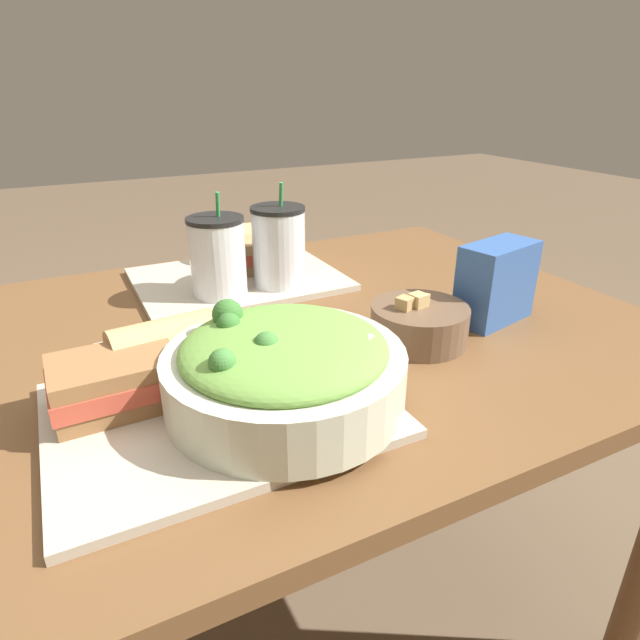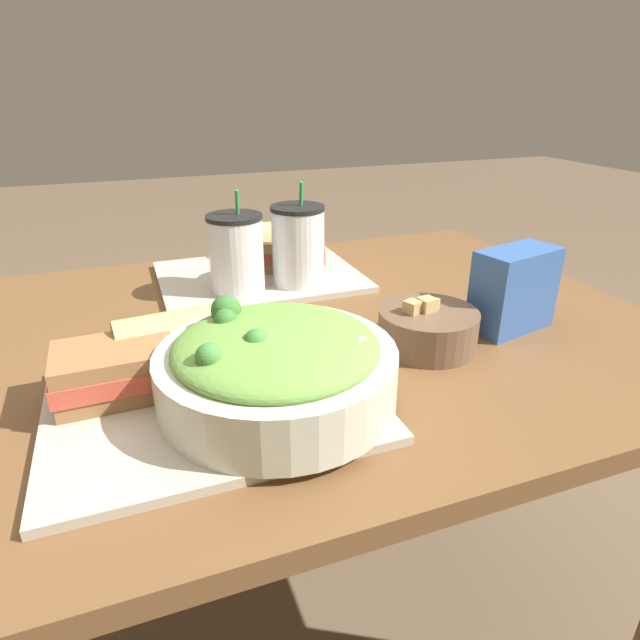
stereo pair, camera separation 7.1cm
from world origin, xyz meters
The scene contains 14 objects.
ground_plane centered at (0.00, 0.00, 0.00)m, with size 12.00×12.00×0.00m, color brown.
dining_table centered at (0.00, 0.00, 0.61)m, with size 1.27×0.88×0.70m.
tray_near centered at (-0.14, -0.19, 0.71)m, with size 0.40×0.31×0.01m.
tray_far centered at (0.03, 0.24, 0.71)m, with size 0.40×0.31×0.01m.
salad_bowl centered at (-0.07, -0.22, 0.76)m, with size 0.29×0.29×0.12m.
soup_bowl centered at (0.19, -0.14, 0.74)m, with size 0.15×0.15×0.08m.
sandwich_near centered at (-0.25, -0.14, 0.75)m, with size 0.15×0.11×0.06m.
baguette_near centered at (-0.18, -0.08, 0.75)m, with size 0.15×0.09×0.08m.
sandwich_far centered at (0.10, 0.26, 0.75)m, with size 0.18×0.14×0.06m.
baguette_far centered at (0.08, 0.36, 0.75)m, with size 0.12×0.08×0.08m.
drink_cup_dark centered at (-0.03, 0.17, 0.78)m, with size 0.10×0.10×0.19m.
drink_cup_red centered at (0.09, 0.17, 0.79)m, with size 0.10×0.10×0.19m.
chip_bag centered at (0.36, -0.13, 0.77)m, with size 0.15×0.10×0.13m.
napkin_folded centered at (-0.18, 0.03, 0.70)m, with size 0.17×0.12×0.00m.
Camera 1 is at (-0.28, -0.74, 1.08)m, focal length 30.00 mm.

